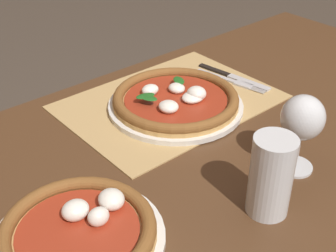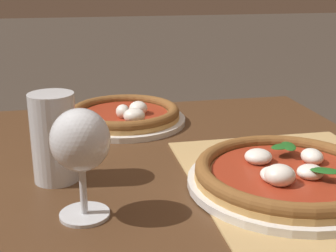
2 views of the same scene
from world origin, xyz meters
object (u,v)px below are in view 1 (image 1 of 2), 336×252
at_px(pizza_near, 176,101).
at_px(wine_glass, 302,121).
at_px(pizza_far, 79,232).
at_px(knife, 233,77).
at_px(fork, 231,81).
at_px(pint_glass, 271,177).

distance_m(pizza_near, wine_glass, 0.32).
height_order(pizza_far, wine_glass, wine_glass).
height_order(wine_glass, knife, wine_glass).
xyz_separation_m(pizza_far, knife, (-0.60, -0.23, -0.01)).
bearing_deg(pizza_near, fork, -177.57).
bearing_deg(wine_glass, pizza_near, -85.22).
relative_size(pizza_far, pint_glass, 1.88).
bearing_deg(pizza_far, pint_glass, 152.63).
bearing_deg(knife, wine_glass, 60.32).
xyz_separation_m(pizza_far, fork, (-0.58, -0.22, -0.01)).
bearing_deg(fork, pizza_far, 20.51).
xyz_separation_m(pizza_near, fork, (-0.19, -0.01, -0.02)).
bearing_deg(knife, pizza_near, 5.05).
xyz_separation_m(pint_glass, fork, (-0.30, -0.36, -0.06)).
bearing_deg(fork, knife, -152.51).
bearing_deg(knife, pint_glass, 49.20).
relative_size(pizza_near, pizza_far, 1.14).
height_order(fork, knife, knife).
bearing_deg(pizza_near, wine_glass, 94.78).
relative_size(pizza_near, knife, 1.44).
xyz_separation_m(pizza_far, wine_glass, (-0.41, 0.10, 0.09)).
bearing_deg(knife, pizza_far, 20.76).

